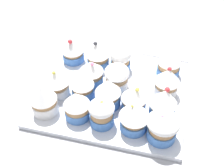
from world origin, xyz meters
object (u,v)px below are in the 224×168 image
at_px(baking_tray, 112,94).
at_px(cupcake_3, 169,62).
at_px(cupcake_7, 107,92).
at_px(cupcake_12, 91,72).
at_px(cupcake_15, 56,82).
at_px(cupcake_13, 98,55).
at_px(cupcake_16, 73,50).
at_px(cupcake_5, 134,98).
at_px(cupcake_6, 102,113).
at_px(napkin, 168,43).
at_px(cupcake_1, 163,102).
at_px(cupcake_10, 77,105).
at_px(cupcake_9, 122,59).
at_px(cupcake_14, 43,99).
at_px(cupcake_8, 117,77).
at_px(cupcake_4, 134,117).
at_px(cupcake_2, 167,81).
at_px(cupcake_11, 82,84).
at_px(cupcake_0, 163,127).

bearing_deg(baking_tray, cupcake_3, -51.07).
height_order(cupcake_7, cupcake_12, cupcake_7).
relative_size(cupcake_7, cupcake_15, 1.04).
relative_size(cupcake_13, cupcake_16, 1.11).
bearing_deg(cupcake_5, cupcake_6, 134.26).
bearing_deg(napkin, cupcake_1, -177.77).
bearing_deg(cupcake_10, cupcake_9, -18.58).
bearing_deg(cupcake_12, cupcake_1, -109.07).
xyz_separation_m(cupcake_10, cupcake_14, (-0.00, 0.08, 0.00)).
bearing_deg(cupcake_8, cupcake_15, 112.74).
xyz_separation_m(cupcake_1, cupcake_15, (0.01, 0.25, -0.00)).
height_order(cupcake_4, cupcake_14, cupcake_14).
bearing_deg(cupcake_13, cupcake_6, -161.81).
distance_m(baking_tray, cupcake_3, 0.17).
distance_m(cupcake_2, cupcake_5, 0.09).
distance_m(baking_tray, cupcake_11, 0.08).
xyz_separation_m(cupcake_1, cupcake_16, (0.14, 0.26, -0.01)).
distance_m(cupcake_4, cupcake_6, 0.07).
bearing_deg(cupcake_2, baking_tray, 102.41).
distance_m(cupcake_0, cupcake_4, 0.06).
bearing_deg(cupcake_13, napkin, -46.46).
bearing_deg(cupcake_16, cupcake_7, -136.14).
relative_size(baking_tray, cupcake_9, 5.24).
xyz_separation_m(cupcake_3, cupcake_8, (-0.08, 0.12, -0.01)).
xyz_separation_m(cupcake_6, cupcake_7, (0.06, 0.00, 0.01)).
bearing_deg(baking_tray, cupcake_15, 103.88).
bearing_deg(cupcake_6, cupcake_8, -2.76).
height_order(baking_tray, cupcake_16, cupcake_16).
height_order(baking_tray, cupcake_0, cupcake_0).
relative_size(cupcake_1, cupcake_6, 1.19).
bearing_deg(cupcake_9, cupcake_14, 143.37).
height_order(cupcake_8, napkin, cupcake_8).
xyz_separation_m(cupcake_2, cupcake_4, (-0.12, 0.06, -0.00)).
distance_m(cupcake_7, cupcake_14, 0.14).
xyz_separation_m(cupcake_5, cupcake_15, (0.00, 0.19, 0.00)).
height_order(cupcake_0, cupcake_9, same).
bearing_deg(cupcake_5, cupcake_1, -92.69).
xyz_separation_m(baking_tray, cupcake_7, (-0.04, 0.00, 0.05)).
distance_m(cupcake_6, cupcake_8, 0.12).
height_order(cupcake_15, cupcake_16, cupcake_15).
relative_size(cupcake_7, cupcake_9, 1.14).
relative_size(cupcake_0, cupcake_7, 0.88).
xyz_separation_m(cupcake_5, cupcake_13, (0.13, 0.12, 0.00)).
xyz_separation_m(cupcake_9, cupcake_11, (-0.12, 0.07, 0.01)).
relative_size(cupcake_1, cupcake_8, 1.23).
bearing_deg(cupcake_16, cupcake_9, -91.87).
distance_m(cupcake_8, napkin, 0.26).
xyz_separation_m(cupcake_4, cupcake_9, (0.18, 0.07, -0.00)).
relative_size(baking_tray, cupcake_3, 4.55).
distance_m(cupcake_8, cupcake_11, 0.09).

